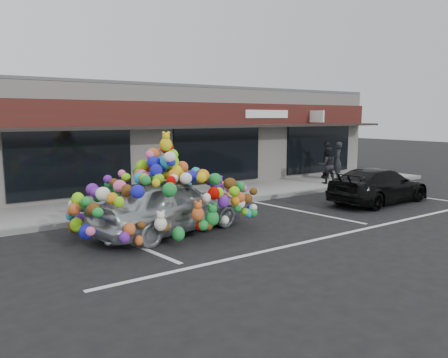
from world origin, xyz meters
TOP-DOWN VIEW (x-y plane):
  - ground at (0.00, 0.00)m, footprint 90.00×90.00m
  - shop_building at (0.00, 8.44)m, footprint 24.00×7.20m
  - sidewalk at (0.00, 4.00)m, footprint 26.00×3.00m
  - kerb at (0.00, 2.50)m, footprint 26.00×0.18m
  - parking_stripe_left at (-3.20, 0.20)m, footprint 0.73×4.37m
  - parking_stripe_mid at (2.80, 0.20)m, footprint 0.73×4.37m
  - parking_stripe_right at (8.20, 0.20)m, footprint 0.73×4.37m
  - lane_line at (2.00, -2.30)m, footprint 14.00×0.12m
  - toy_car at (-1.94, 0.41)m, footprint 3.13×4.89m
  - black_sedan at (6.01, -0.22)m, footprint 1.95×4.38m
  - pedestrian_a at (8.49, 3.84)m, footprint 0.76×0.72m
  - pedestrian_b at (7.24, 3.29)m, footprint 0.97×0.92m
  - pedestrian_c at (8.48, 4.47)m, footprint 1.08×0.89m

SIDE VIEW (x-z plane):
  - ground at x=0.00m, z-range 0.00..0.00m
  - parking_stripe_left at x=-3.20m, z-range 0.00..0.01m
  - parking_stripe_mid at x=2.80m, z-range 0.00..0.01m
  - parking_stripe_right at x=8.20m, z-range 0.00..0.01m
  - lane_line at x=2.00m, z-range 0.00..0.01m
  - sidewalk at x=0.00m, z-range 0.00..0.15m
  - kerb at x=0.00m, z-range -0.01..0.15m
  - black_sedan at x=6.01m, z-range 0.00..1.25m
  - toy_car at x=-1.94m, z-range -0.43..2.24m
  - pedestrian_b at x=7.24m, z-range 0.15..1.74m
  - pedestrian_c at x=8.48m, z-range 0.15..1.88m
  - pedestrian_a at x=8.49m, z-range 0.15..1.89m
  - shop_building at x=0.00m, z-range 0.01..4.32m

